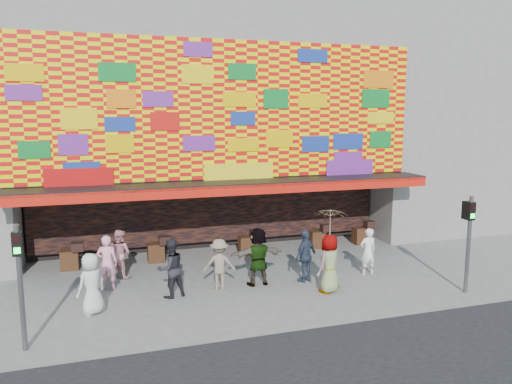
# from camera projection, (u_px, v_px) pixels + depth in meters

# --- Properties ---
(ground) EXTENTS (90.00, 90.00, 0.00)m
(ground) POSITION_uv_depth(u_px,v_px,m) (259.00, 298.00, 14.88)
(ground) COLOR slate
(ground) RESTS_ON ground
(shop_building) EXTENTS (15.20, 9.40, 10.00)m
(shop_building) POSITION_uv_depth(u_px,v_px,m) (201.00, 118.00, 21.75)
(shop_building) COLOR gray
(shop_building) RESTS_ON ground
(neighbor_right) EXTENTS (11.00, 8.00, 12.00)m
(neighbor_right) POSITION_uv_depth(u_px,v_px,m) (453.00, 102.00, 25.36)
(neighbor_right) COLOR gray
(neighbor_right) RESTS_ON ground
(signal_left) EXTENTS (0.22, 0.20, 3.00)m
(signal_left) POSITION_uv_depth(u_px,v_px,m) (20.00, 273.00, 11.32)
(signal_left) COLOR #59595B
(signal_left) RESTS_ON ground
(signal_right) EXTENTS (0.22, 0.20, 3.00)m
(signal_right) POSITION_uv_depth(u_px,v_px,m) (469.00, 234.00, 15.03)
(signal_right) COLOR #59595B
(signal_right) RESTS_ON ground
(ped_a) EXTENTS (1.00, 0.93, 1.71)m
(ped_a) POSITION_uv_depth(u_px,v_px,m) (92.00, 284.00, 13.59)
(ped_a) COLOR silver
(ped_a) RESTS_ON ground
(ped_b) EXTENTS (0.70, 0.53, 1.75)m
(ped_b) POSITION_uv_depth(u_px,v_px,m) (107.00, 263.00, 15.42)
(ped_b) COLOR #F69FB7
(ped_b) RESTS_ON ground
(ped_c) EXTENTS (1.04, 0.92, 1.77)m
(ped_c) POSITION_uv_depth(u_px,v_px,m) (171.00, 268.00, 14.83)
(ped_c) COLOR #232127
(ped_c) RESTS_ON ground
(ped_d) EXTENTS (1.14, 0.82, 1.60)m
(ped_d) POSITION_uv_depth(u_px,v_px,m) (219.00, 264.00, 15.52)
(ped_d) COLOR gray
(ped_d) RESTS_ON ground
(ped_e) EXTENTS (1.08, 0.89, 1.72)m
(ped_e) POSITION_uv_depth(u_px,v_px,m) (306.00, 256.00, 16.22)
(ped_e) COLOR #2D3A4E
(ped_e) RESTS_ON ground
(ped_f) EXTENTS (1.74, 0.57, 1.87)m
(ped_f) POSITION_uv_depth(u_px,v_px,m) (258.00, 256.00, 15.88)
(ped_f) COLOR gray
(ped_f) RESTS_ON ground
(ped_g) EXTENTS (1.05, 0.91, 1.82)m
(ped_g) POSITION_uv_depth(u_px,v_px,m) (330.00, 263.00, 15.23)
(ped_g) COLOR gray
(ped_g) RESTS_ON ground
(ped_h) EXTENTS (0.59, 0.40, 1.61)m
(ped_h) POSITION_uv_depth(u_px,v_px,m) (368.00, 251.00, 16.93)
(ped_h) COLOR white
(ped_h) RESTS_ON ground
(ped_i) EXTENTS (1.01, 0.98, 1.64)m
(ped_i) POSITION_uv_depth(u_px,v_px,m) (120.00, 254.00, 16.61)
(ped_i) COLOR pink
(ped_i) RESTS_ON ground
(parasol) EXTENTS (1.11, 1.12, 1.86)m
(parasol) POSITION_uv_depth(u_px,v_px,m) (330.00, 224.00, 15.03)
(parasol) COLOR beige
(parasol) RESTS_ON ground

